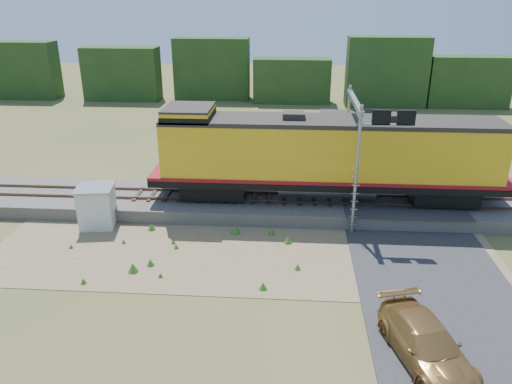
# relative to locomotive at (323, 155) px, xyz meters

# --- Properties ---
(ground) EXTENTS (140.00, 140.00, 0.00)m
(ground) POSITION_rel_locomotive_xyz_m (-2.23, -6.00, -3.62)
(ground) COLOR #475123
(ground) RESTS_ON ground
(ballast) EXTENTS (70.00, 5.00, 0.80)m
(ballast) POSITION_rel_locomotive_xyz_m (-2.23, 0.00, -3.22)
(ballast) COLOR slate
(ballast) RESTS_ON ground
(rails) EXTENTS (70.00, 1.54, 0.16)m
(rails) POSITION_rel_locomotive_xyz_m (-2.23, 0.00, -2.74)
(rails) COLOR brown
(rails) RESTS_ON ballast
(dirt_shoulder) EXTENTS (26.00, 8.00, 0.03)m
(dirt_shoulder) POSITION_rel_locomotive_xyz_m (-4.23, -5.50, -3.60)
(dirt_shoulder) COLOR #8C7754
(dirt_shoulder) RESTS_ON ground
(road) EXTENTS (7.00, 66.00, 0.86)m
(road) POSITION_rel_locomotive_xyz_m (4.77, -5.26, -3.53)
(road) COLOR #38383A
(road) RESTS_ON ground
(tree_line_north) EXTENTS (130.00, 3.00, 6.50)m
(tree_line_north) POSITION_rel_locomotive_xyz_m (-2.23, 32.00, -0.55)
(tree_line_north) COLOR #1E3D16
(tree_line_north) RESTS_ON ground
(weed_clumps) EXTENTS (15.00, 6.20, 0.56)m
(weed_clumps) POSITION_rel_locomotive_xyz_m (-5.73, -5.90, -3.62)
(weed_clumps) COLOR #396D1F
(weed_clumps) RESTS_ON ground
(locomotive) EXTENTS (20.89, 3.19, 5.39)m
(locomotive) POSITION_rel_locomotive_xyz_m (0.00, 0.00, 0.00)
(locomotive) COLOR black
(locomotive) RESTS_ON rails
(shed) EXTENTS (2.30, 2.30, 2.39)m
(shed) POSITION_rel_locomotive_xyz_m (-12.75, -2.85, -2.41)
(shed) COLOR silver
(shed) RESTS_ON ground
(signal_gantry) EXTENTS (2.85, 6.20, 7.19)m
(signal_gantry) POSITION_rel_locomotive_xyz_m (1.95, -0.67, 1.77)
(signal_gantry) COLOR gray
(signal_gantry) RESTS_ON ground
(car) EXTENTS (3.29, 5.44, 1.47)m
(car) POSITION_rel_locomotive_xyz_m (3.13, -12.97, -2.88)
(car) COLOR #9F733B
(car) RESTS_ON ground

